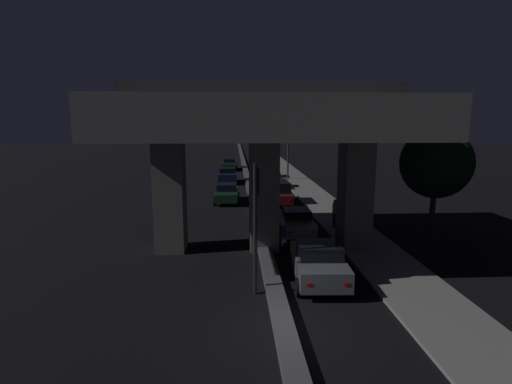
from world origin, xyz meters
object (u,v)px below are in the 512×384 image
object	(u,v)px
car_dark_green_lead_oncoming	(227,193)
car_dark_blue_second_oncoming	(227,175)
car_dark_green_third_oncoming	(230,164)
car_grey_lead	(318,262)
motorcycle_white_filtering_near	(283,238)
car_dark_red_third	(278,192)
car_silver_fourth	(271,180)
motorcycle_red_filtering_far	(263,194)
traffic_light_left_of_median	(255,206)
car_silver_second	(296,222)
motorcycle_blue_filtering_mid	(272,213)
car_silver_fifth	(263,170)
pedestrian_on_sidewalk	(335,213)
street_lamp	(285,141)

from	to	relation	value
car_dark_green_lead_oncoming	car_dark_blue_second_oncoming	world-z (taller)	car_dark_blue_second_oncoming
car_dark_green_third_oncoming	car_grey_lead	bearing A→B (deg)	8.02
car_grey_lead	motorcycle_white_filtering_near	size ratio (longest dim) A/B	2.11
car_dark_red_third	car_silver_fourth	size ratio (longest dim) A/B	1.13
car_dark_blue_second_oncoming	car_dark_green_third_oncoming	distance (m)	11.48
car_silver_fourth	motorcycle_red_filtering_far	size ratio (longest dim) A/B	2.28
traffic_light_left_of_median	car_dark_green_lead_oncoming	xyz separation A→B (m)	(-1.33, 17.23, -2.62)
motorcycle_red_filtering_far	car_dark_green_lead_oncoming	bearing A→B (deg)	93.26
car_silver_second	car_dark_red_third	xyz separation A→B (m)	(-0.09, 8.79, 0.15)
car_grey_lead	motorcycle_red_filtering_far	world-z (taller)	car_grey_lead
car_silver_second	car_silver_fourth	world-z (taller)	car_silver_fourth
car_dark_red_third	car_dark_green_third_oncoming	world-z (taller)	car_dark_red_third
motorcycle_white_filtering_near	motorcycle_blue_filtering_mid	world-z (taller)	motorcycle_white_filtering_near
car_silver_fifth	pedestrian_on_sidewalk	size ratio (longest dim) A/B	2.50
car_dark_green_third_oncoming	car_silver_second	bearing A→B (deg)	9.57
motorcycle_white_filtering_near	car_silver_second	bearing A→B (deg)	-24.18
street_lamp	motorcycle_red_filtering_far	world-z (taller)	street_lamp
traffic_light_left_of_median	car_silver_second	distance (m)	8.53
car_dark_blue_second_oncoming	motorcycle_red_filtering_far	distance (m)	10.39
street_lamp	motorcycle_blue_filtering_mid	size ratio (longest dim) A/B	4.04
car_silver_fourth	street_lamp	bearing A→B (deg)	-19.39
street_lamp	car_dark_red_third	xyz separation A→B (m)	(-2.10, -12.41, -3.36)
car_dark_red_third	motorcycle_blue_filtering_mid	xyz separation A→B (m)	(-0.99, -5.91, -0.31)
car_silver_second	motorcycle_white_filtering_near	distance (m)	2.88
car_dark_blue_second_oncoming	motorcycle_blue_filtering_mid	size ratio (longest dim) A/B	2.26
car_dark_red_third	car_silver_fourth	distance (m)	7.48
car_dark_green_lead_oncoming	car_dark_green_third_oncoming	world-z (taller)	same
car_silver_fourth	pedestrian_on_sidewalk	distance (m)	15.37
car_silver_second	pedestrian_on_sidewalk	world-z (taller)	pedestrian_on_sidewalk
traffic_light_left_of_median	motorcycle_red_filtering_far	xyz separation A→B (m)	(1.56, 17.40, -2.75)
car_dark_green_lead_oncoming	motorcycle_blue_filtering_mid	bearing A→B (deg)	25.71
car_dark_green_third_oncoming	motorcycle_red_filtering_far	size ratio (longest dim) A/B	2.59
car_grey_lead	car_silver_second	size ratio (longest dim) A/B	1.00
car_dark_green_lead_oncoming	car_dark_blue_second_oncoming	xyz separation A→B (m)	(-0.12, 10.11, 0.06)
motorcycle_white_filtering_near	motorcycle_red_filtering_far	xyz separation A→B (m)	(-0.09, 12.41, -0.03)
car_dark_red_third	car_silver_fifth	xyz separation A→B (m)	(-0.06, 14.40, 0.02)
car_dark_green_lead_oncoming	motorcycle_red_filtering_far	world-z (taller)	car_dark_green_lead_oncoming
car_dark_red_third	car_dark_green_lead_oncoming	xyz separation A→B (m)	(-3.98, 0.78, -0.18)
car_grey_lead	car_silver_fifth	world-z (taller)	car_silver_fifth
car_dark_red_third	car_silver_fifth	bearing A→B (deg)	-0.02
car_dark_blue_second_oncoming	motorcycle_white_filtering_near	world-z (taller)	car_dark_blue_second_oncoming
car_grey_lead	car_silver_fourth	distance (m)	23.08
car_grey_lead	car_silver_second	world-z (taller)	car_grey_lead
traffic_light_left_of_median	car_dark_green_lead_oncoming	distance (m)	17.48
motorcycle_red_filtering_far	car_dark_green_third_oncoming	bearing A→B (deg)	7.35
street_lamp	car_silver_second	size ratio (longest dim) A/B	1.73
motorcycle_blue_filtering_mid	motorcycle_red_filtering_far	size ratio (longest dim) A/B	0.99
car_silver_second	car_silver_fourth	xyz separation A→B (m)	(0.11, 16.27, 0.01)
car_silver_second	car_dark_blue_second_oncoming	distance (m)	20.13
motorcycle_white_filtering_near	motorcycle_red_filtering_far	distance (m)	12.41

